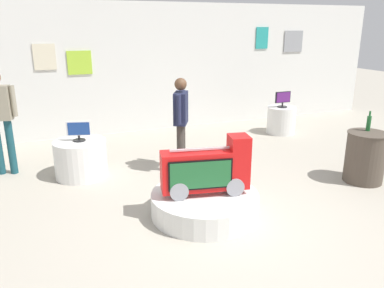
% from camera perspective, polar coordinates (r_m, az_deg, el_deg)
% --- Properties ---
extents(ground_plane, '(30.00, 30.00, 0.00)m').
position_cam_1_polar(ground_plane, '(5.00, 5.48, -11.26)').
color(ground_plane, '#A8A091').
extents(back_wall_display, '(12.72, 0.13, 2.87)m').
position_cam_1_polar(back_wall_display, '(8.82, -8.30, 11.03)').
color(back_wall_display, silver).
rests_on(back_wall_display, ground).
extents(main_display_pedestal, '(1.40, 1.40, 0.30)m').
position_cam_1_polar(main_display_pedestal, '(5.06, 1.90, -8.89)').
color(main_display_pedestal, silver).
rests_on(main_display_pedestal, ground).
extents(novelty_firetruck_tv, '(1.16, 0.52, 0.75)m').
position_cam_1_polar(novelty_firetruck_tv, '(4.87, 2.21, -4.05)').
color(novelty_firetruck_tv, gray).
rests_on(novelty_firetruck_tv, main_display_pedestal).
extents(display_pedestal_left_rear, '(0.84, 0.84, 0.61)m').
position_cam_1_polar(display_pedestal_left_rear, '(6.48, -16.22, -2.10)').
color(display_pedestal_left_rear, silver).
rests_on(display_pedestal_left_rear, ground).
extents(tv_on_left_rear, '(0.36, 0.19, 0.32)m').
position_cam_1_polar(tv_on_left_rear, '(6.34, -16.56, 1.93)').
color(tv_on_left_rear, black).
rests_on(tv_on_left_rear, display_pedestal_left_rear).
extents(display_pedestal_center_rear, '(0.64, 0.64, 0.61)m').
position_cam_1_polar(display_pedestal_center_rear, '(8.96, 13.16, 3.48)').
color(display_pedestal_center_rear, silver).
rests_on(display_pedestal_center_rear, ground).
extents(tv_on_center_rear, '(0.38, 0.22, 0.35)m').
position_cam_1_polar(tv_on_center_rear, '(8.86, 13.39, 6.53)').
color(tv_on_center_rear, black).
rests_on(tv_on_center_rear, display_pedestal_center_rear).
extents(side_table_round, '(0.62, 0.62, 0.80)m').
position_cam_1_polar(side_table_round, '(6.57, 24.40, -1.75)').
color(side_table_round, '#4C4238').
rests_on(side_table_round, ground).
extents(bottle_on_side_table, '(0.07, 0.07, 0.31)m').
position_cam_1_polar(bottle_on_side_table, '(6.55, 24.84, 2.88)').
color(bottle_on_side_table, '#195926').
rests_on(bottle_on_side_table, side_table_round).
extents(shopper_browsing_near_truck, '(0.54, 0.29, 1.70)m').
position_cam_1_polar(shopper_browsing_near_truck, '(6.87, -26.74, 3.89)').
color(shopper_browsing_near_truck, '#194751').
rests_on(shopper_browsing_near_truck, ground).
extents(shopper_browsing_rear, '(0.35, 0.50, 1.57)m').
position_cam_1_polar(shopper_browsing_rear, '(6.30, -1.67, 3.92)').
color(shopper_browsing_rear, '#38332D').
rests_on(shopper_browsing_rear, ground).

